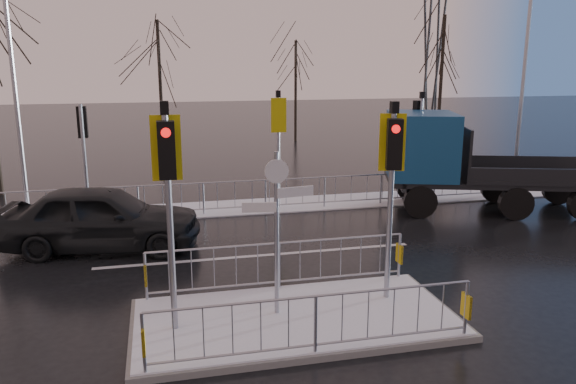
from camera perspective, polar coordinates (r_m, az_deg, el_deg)
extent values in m
plane|color=black|center=(10.80, 0.71, -13.11)|extent=(120.00, 120.00, 0.00)
cube|color=white|center=(18.76, -5.64, -1.60)|extent=(30.00, 2.00, 0.04)
cube|color=silver|center=(14.23, -3.01, -6.47)|extent=(8.00, 0.15, 0.01)
cube|color=slate|center=(10.77, 0.71, -12.83)|extent=(6.00, 3.00, 0.12)
cube|color=white|center=(10.74, 0.71, -12.47)|extent=(5.85, 2.85, 0.03)
cube|color=gold|center=(9.01, -14.47, -14.42)|extent=(0.05, 0.28, 0.42)
cube|color=gold|center=(10.32, 17.66, -10.96)|extent=(0.05, 0.28, 0.42)
cube|color=gold|center=(11.54, -14.27, -8.14)|extent=(0.05, 0.28, 0.42)
cube|color=gold|center=(12.59, 11.25, -6.16)|extent=(0.05, 0.28, 0.42)
cylinder|color=#9599A2|center=(9.79, -11.88, -3.50)|extent=(0.11, 0.11, 3.80)
cube|color=black|center=(9.32, -12.24, 4.17)|extent=(0.28, 0.22, 0.95)
cylinder|color=red|center=(9.17, -12.31, 5.91)|extent=(0.16, 0.04, 0.16)
cube|color=#D3BE0C|center=(9.57, -12.27, 4.39)|extent=(0.50, 0.03, 1.10)
cube|color=black|center=(9.42, -12.46, 8.36)|extent=(0.14, 0.14, 0.22)
cylinder|color=#9599A2|center=(11.08, 10.33, -1.75)|extent=(0.11, 0.11, 3.70)
cube|color=black|center=(10.64, 10.75, 4.78)|extent=(0.33, 0.28, 0.95)
cylinder|color=red|center=(10.50, 10.91, 6.31)|extent=(0.16, 0.08, 0.16)
cube|color=#D3BE0C|center=(10.89, 10.55, 4.97)|extent=(0.49, 0.16, 1.10)
cube|color=black|center=(10.75, 10.76, 8.45)|extent=(0.14, 0.14, 0.22)
cylinder|color=#9599A2|center=(10.29, -1.16, -4.43)|extent=(0.09, 0.09, 3.10)
cube|color=silver|center=(10.15, 0.75, 0.01)|extent=(0.70, 0.14, 0.18)
cube|color=silver|center=(10.08, -2.96, -1.57)|extent=(0.62, 0.15, 0.18)
cylinder|color=silver|center=(9.96, -1.16, 2.11)|extent=(0.44, 0.03, 0.44)
cylinder|color=#9599A2|center=(18.07, -19.94, 2.85)|extent=(0.11, 0.11, 3.50)
cube|color=black|center=(18.09, -20.17, 6.68)|extent=(0.28, 0.22, 0.95)
cylinder|color=red|center=(18.17, -20.21, 7.66)|extent=(0.16, 0.04, 0.16)
cylinder|color=#9599A2|center=(18.34, -0.99, 3.94)|extent=(0.11, 0.11, 3.60)
cube|color=black|center=(18.36, -1.12, 7.88)|extent=(0.28, 0.22, 0.95)
cylinder|color=red|center=(18.44, -1.20, 8.83)|extent=(0.16, 0.04, 0.16)
cube|color=#D3BE0C|center=(18.12, -0.95, 7.81)|extent=(0.50, 0.03, 1.10)
cube|color=black|center=(18.14, -1.01, 9.93)|extent=(0.14, 0.14, 0.22)
cylinder|color=#9599A2|center=(20.01, 13.19, 4.22)|extent=(0.11, 0.11, 3.50)
cube|color=black|center=(20.00, 13.03, 7.69)|extent=(0.33, 0.28, 0.95)
cylinder|color=red|center=(20.05, 12.87, 8.57)|extent=(0.16, 0.08, 0.16)
cube|color=black|center=(19.81, 13.47, 9.57)|extent=(0.14, 0.14, 0.22)
imported|color=black|center=(15.21, -18.40, -2.50)|extent=(5.24, 2.75, 1.70)
cylinder|color=black|center=(17.94, 13.29, -0.94)|extent=(1.08, 0.61, 1.04)
cylinder|color=black|center=(20.04, 12.38, 0.57)|extent=(1.08, 0.61, 1.04)
cylinder|color=black|center=(18.61, 22.14, -1.07)|extent=(1.08, 0.61, 1.04)
cylinder|color=black|center=(20.64, 20.38, 0.40)|extent=(1.08, 0.61, 1.04)
cylinder|color=black|center=(21.30, 25.75, 0.29)|extent=(1.08, 0.61, 1.04)
cube|color=black|center=(19.40, 20.17, 1.15)|extent=(7.24, 4.36, 0.17)
cube|color=navy|center=(18.71, 13.37, 4.67)|extent=(2.73, 3.00, 2.07)
cube|color=black|center=(18.83, 16.48, 5.82)|extent=(0.67, 1.98, 1.14)
cube|color=#2D3033|center=(18.82, 11.32, 1.26)|extent=(0.85, 2.31, 0.36)
cube|color=black|center=(19.71, 23.39, 1.49)|extent=(5.10, 3.76, 0.12)
cube|color=black|center=(18.97, 17.23, 4.11)|extent=(0.84, 2.39, 1.55)
cylinder|color=black|center=(31.42, -12.83, 10.41)|extent=(0.19, 0.19, 6.90)
cylinder|color=black|center=(34.47, 0.78, 10.18)|extent=(0.16, 0.16, 5.98)
cylinder|color=black|center=(34.53, 15.28, 10.88)|extent=(0.20, 0.20, 7.36)
cylinder|color=#9599A2|center=(22.04, 22.77, 10.13)|extent=(0.14, 0.14, 8.00)
cylinder|color=#9599A2|center=(19.36, -26.05, 9.84)|extent=(0.14, 0.14, 8.20)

